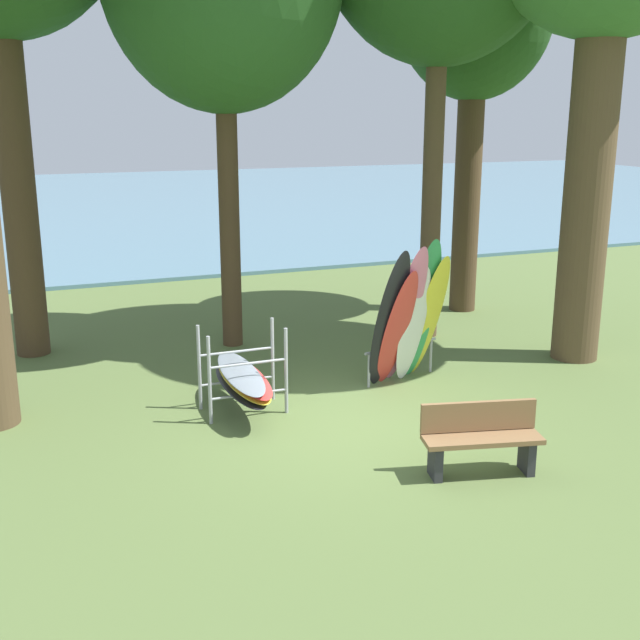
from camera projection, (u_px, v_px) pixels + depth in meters
The scene contains 6 objects.
ground_plane at pixel (346, 425), 10.82m from camera, with size 80.00×80.00×0.00m, color #566B38.
lake_water at pixel (100, 203), 36.16m from camera, with size 80.00×36.00×0.10m, color slate.
tree_far_left_back at pixel (476, 16), 15.58m from camera, with size 3.10×3.10×7.91m.
leaning_board_pile at pixel (409, 319), 12.18m from camera, with size 1.53×1.10×2.32m.
board_storage_rack at pixel (242, 378), 11.21m from camera, with size 1.15×2.13×1.25m.
park_bench at pixel (481, 437), 9.29m from camera, with size 1.46×0.73×0.85m.
Camera 1 is at (-4.07, -9.24, 4.17)m, focal length 44.38 mm.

